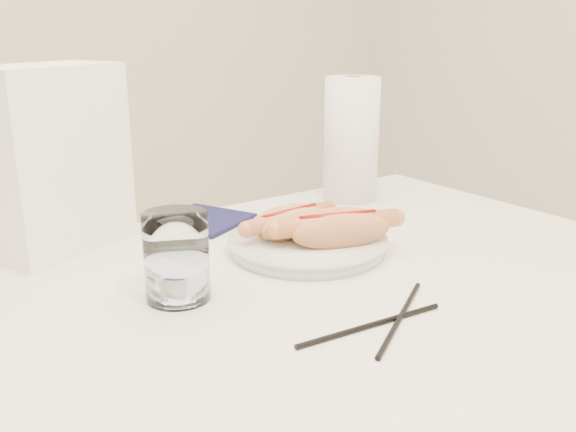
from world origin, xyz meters
TOP-DOWN VIEW (x-y plane):
  - table at (0.00, 0.00)m, footprint 1.20×0.80m
  - plate at (0.13, 0.11)m, footprint 0.26×0.26m
  - hotdog_left at (0.12, 0.14)m, footprint 0.17×0.08m
  - hotdog_right at (0.15, 0.07)m, footprint 0.19×0.12m
  - water_glass at (-0.10, 0.07)m, footprint 0.08×0.08m
  - chopstick_near at (0.04, -0.12)m, footprint 0.20×0.02m
  - chopstick_far at (0.08, -0.13)m, footprint 0.18×0.11m
  - napkin_box at (-0.17, 0.35)m, footprint 0.23×0.19m
  - navy_napkin at (0.07, 0.34)m, footprint 0.18×0.18m
  - paper_towel_roll at (0.38, 0.31)m, footprint 0.12×0.12m

SIDE VIEW (x-z plane):
  - table at x=0.00m, z-range 0.32..1.07m
  - chopstick_near at x=0.04m, z-range 0.75..0.76m
  - chopstick_far at x=0.08m, z-range 0.75..0.76m
  - navy_napkin at x=0.07m, z-range 0.75..0.76m
  - plate at x=0.13m, z-range 0.75..0.77m
  - hotdog_left at x=0.12m, z-range 0.77..0.81m
  - hotdog_right at x=0.15m, z-range 0.77..0.82m
  - water_glass at x=-0.10m, z-range 0.75..0.86m
  - paper_towel_roll at x=0.38m, z-range 0.75..0.98m
  - napkin_box at x=-0.17m, z-range 0.75..1.02m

